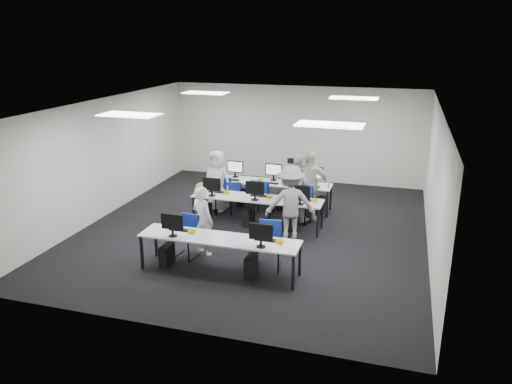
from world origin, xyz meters
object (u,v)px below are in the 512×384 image
(desk_mid, at_px, (257,200))
(chair_7, at_px, (308,208))
(desk_front, at_px, (219,240))
(student_2, at_px, (217,181))
(chair_6, at_px, (262,204))
(chair_0, at_px, (186,244))
(chair_4, at_px, (302,211))
(chair_1, at_px, (269,254))
(student_3, at_px, (309,186))
(chair_5, at_px, (234,201))
(photographer, at_px, (290,203))
(chair_3, at_px, (262,207))
(student_0, at_px, (203,221))
(chair_2, at_px, (224,202))
(student_1, at_px, (295,187))

(desk_mid, relative_size, chair_7, 3.33)
(desk_front, relative_size, student_2, 1.97)
(chair_6, distance_m, student_2, 1.35)
(chair_0, bearing_deg, chair_7, 63.44)
(chair_4, xyz_separation_m, chair_6, (-1.08, 0.16, 0.03))
(chair_7, relative_size, student_2, 0.59)
(chair_1, bearing_deg, chair_4, 80.08)
(chair_0, distance_m, student_3, 3.64)
(student_3, bearing_deg, chair_5, 157.88)
(chair_1, bearing_deg, photographer, 79.38)
(desk_mid, bearing_deg, chair_4, 31.43)
(chair_7, distance_m, student_2, 2.50)
(chair_1, relative_size, chair_3, 1.06)
(student_0, relative_size, photographer, 0.86)
(student_0, bearing_deg, chair_3, -79.49)
(chair_7, height_order, student_3, student_3)
(chair_3, xyz_separation_m, student_3, (1.16, 0.23, 0.61))
(chair_0, height_order, chair_6, chair_6)
(desk_front, bearing_deg, chair_5, 104.63)
(desk_front, height_order, chair_1, chair_1)
(chair_1, xyz_separation_m, student_3, (0.22, 2.95, 0.60))
(chair_2, height_order, student_3, student_3)
(chair_3, distance_m, student_0, 2.59)
(chair_6, relative_size, student_2, 0.61)
(desk_mid, relative_size, chair_5, 3.89)
(chair_6, bearing_deg, chair_2, -167.23)
(desk_mid, distance_m, chair_4, 1.23)
(chair_1, relative_size, chair_4, 1.06)
(chair_1, distance_m, student_2, 3.74)
(chair_5, height_order, photographer, photographer)
(desk_front, height_order, student_1, student_1)
(chair_0, relative_size, chair_2, 1.01)
(chair_1, bearing_deg, student_1, 84.55)
(student_0, xyz_separation_m, student_1, (1.41, 2.60, 0.10))
(student_1, xyz_separation_m, student_2, (-2.12, 0.12, -0.05))
(chair_2, distance_m, chair_3, 1.06)
(chair_2, xyz_separation_m, student_3, (2.22, 0.15, 0.61))
(chair_1, relative_size, chair_7, 1.00)
(chair_0, bearing_deg, chair_2, 101.62)
(chair_1, distance_m, student_0, 1.61)
(desk_front, distance_m, student_2, 3.68)
(chair_3, distance_m, student_3, 1.33)
(chair_1, distance_m, chair_4, 2.74)
(chair_2, height_order, chair_3, same)
(chair_6, height_order, student_3, student_3)
(desk_front, distance_m, chair_1, 1.07)
(student_1, xyz_separation_m, student_3, (0.34, 0.10, 0.04))
(student_1, distance_m, photographer, 1.32)
(chair_0, relative_size, student_2, 0.56)
(chair_4, xyz_separation_m, student_1, (-0.22, 0.11, 0.57))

